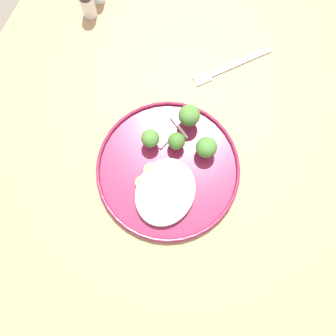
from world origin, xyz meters
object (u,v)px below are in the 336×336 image
at_px(dinner_plate, 168,169).
at_px(pepper_shaker, 88,4).
at_px(seared_scallop_on_noodles, 169,201).
at_px(broccoli_floret_split_head, 206,148).
at_px(seared_scallop_front_small, 142,183).
at_px(seared_scallop_right_edge, 151,170).
at_px(broccoli_floret_tall_stalk, 176,141).
at_px(broccoli_floret_beside_noodles, 149,141).
at_px(seared_scallop_tiny_bay, 160,194).
at_px(dinner_fork, 230,66).
at_px(broccoli_floret_rear_charred, 189,116).

distance_m(dinner_plate, pepper_shaker, 0.41).
height_order(seared_scallop_on_noodles, pepper_shaker, pepper_shaker).
bearing_deg(dinner_plate, broccoli_floret_split_head, 138.36).
height_order(broccoli_floret_split_head, pepper_shaker, pepper_shaker).
distance_m(seared_scallop_on_noodles, seared_scallop_front_small, 0.07).
bearing_deg(seared_scallop_on_noodles, seared_scallop_right_edge, -125.71).
xyz_separation_m(seared_scallop_on_noodles, broccoli_floret_tall_stalk, (-0.11, -0.03, 0.01)).
height_order(dinner_plate, broccoli_floret_beside_noodles, broccoli_floret_beside_noodles).
xyz_separation_m(dinner_plate, seared_scallop_right_edge, (0.02, -0.03, 0.01)).
bearing_deg(seared_scallop_tiny_bay, pepper_shaker, -136.27).
distance_m(seared_scallop_front_small, pepper_shaker, 0.42).
bearing_deg(dinner_fork, seared_scallop_on_noodles, -1.26).
height_order(seared_scallop_on_noodles, dinner_fork, seared_scallop_on_noodles).
bearing_deg(broccoli_floret_tall_stalk, seared_scallop_front_small, -17.99).
height_order(seared_scallop_right_edge, broccoli_floret_rear_charred, broccoli_floret_rear_charred).
bearing_deg(dinner_fork, seared_scallop_tiny_bay, -5.09).
height_order(dinner_plate, broccoli_floret_rear_charred, broccoli_floret_rear_charred).
bearing_deg(seared_scallop_on_noodles, dinner_fork, 178.74).
relative_size(seared_scallop_right_edge, broccoli_floret_tall_stalk, 0.58).
distance_m(seared_scallop_tiny_bay, broccoli_floret_rear_charred, 0.16).
bearing_deg(pepper_shaker, dinner_fork, 89.43).
xyz_separation_m(seared_scallop_tiny_bay, broccoli_floret_split_head, (-0.12, 0.05, 0.02)).
relative_size(broccoli_floret_beside_noodles, broccoli_floret_rear_charred, 0.82).
relative_size(seared_scallop_tiny_bay, broccoli_floret_rear_charred, 0.39).
height_order(seared_scallop_right_edge, broccoli_floret_tall_stalk, broccoli_floret_tall_stalk).
bearing_deg(broccoli_floret_beside_noodles, dinner_fork, 159.45).
height_order(seared_scallop_tiny_bay, dinner_fork, seared_scallop_tiny_bay).
relative_size(seared_scallop_front_small, broccoli_floret_rear_charred, 0.41).
bearing_deg(seared_scallop_on_noodles, broccoli_floret_tall_stalk, -164.12).
height_order(seared_scallop_on_noodles, broccoli_floret_rear_charred, broccoli_floret_rear_charred).
bearing_deg(broccoli_floret_split_head, pepper_shaker, -120.04).
height_order(seared_scallop_tiny_bay, broccoli_floret_split_head, broccoli_floret_split_head).
bearing_deg(seared_scallop_on_noodles, broccoli_floret_beside_noodles, -138.33).
relative_size(seared_scallop_right_edge, seared_scallop_on_noodles, 0.93).
xyz_separation_m(seared_scallop_tiny_bay, dinner_fork, (-0.32, 0.03, -0.02)).
distance_m(broccoli_floret_rear_charred, dinner_fork, 0.17).
height_order(seared_scallop_tiny_bay, seared_scallop_on_noodles, seared_scallop_on_noodles).
xyz_separation_m(seared_scallop_front_small, pepper_shaker, (-0.32, -0.27, 0.01)).
bearing_deg(broccoli_floret_rear_charred, dinner_fork, 167.70).
distance_m(seared_scallop_on_noodles, dinner_fork, 0.33).
relative_size(dinner_fork, pepper_shaker, 2.23).
bearing_deg(broccoli_floret_beside_noodles, seared_scallop_right_edge, 25.04).
height_order(broccoli_floret_split_head, dinner_fork, broccoli_floret_split_head).
xyz_separation_m(broccoli_floret_tall_stalk, broccoli_floret_rear_charred, (-0.05, 0.00, 0.01)).
xyz_separation_m(broccoli_floret_tall_stalk, broccoli_floret_split_head, (-0.01, 0.06, 0.00)).
bearing_deg(dinner_fork, seared_scallop_right_edge, -12.89).
relative_size(seared_scallop_on_noodles, broccoli_floret_rear_charred, 0.46).
relative_size(seared_scallop_right_edge, dinner_fork, 0.18).
bearing_deg(broccoli_floret_tall_stalk, pepper_shaker, -125.87).
bearing_deg(seared_scallop_tiny_bay, seared_scallop_on_noodles, 78.61).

